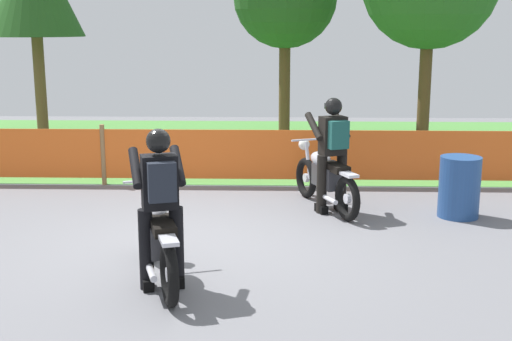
# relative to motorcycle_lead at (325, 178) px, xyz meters

# --- Properties ---
(ground) EXTENTS (24.00, 24.00, 0.02)m
(ground) POSITION_rel_motorcycle_lead_xyz_m (-1.84, -1.80, -0.48)
(ground) COLOR slate
(grass_verge) EXTENTS (24.00, 7.87, 0.01)m
(grass_verge) POSITION_rel_motorcycle_lead_xyz_m (-1.84, 5.35, -0.47)
(grass_verge) COLOR #4C8C3D
(grass_verge) RESTS_ON ground
(barrier_fence) EXTENTS (11.31, 0.08, 1.05)m
(barrier_fence) POSITION_rel_motorcycle_lead_xyz_m (-1.84, 1.41, 0.07)
(barrier_fence) COLOR olive
(barrier_fence) RESTS_ON ground
(motorcycle_lead) EXTENTS (0.94, 1.95, 0.97)m
(motorcycle_lead) POSITION_rel_motorcycle_lead_xyz_m (0.00, 0.00, 0.00)
(motorcycle_lead) COLOR black
(motorcycle_lead) RESTS_ON ground
(motorcycle_trailing) EXTENTS (0.85, 2.02, 0.98)m
(motorcycle_trailing) POSITION_rel_motorcycle_lead_xyz_m (-1.99, -2.99, 0.01)
(motorcycle_trailing) COLOR black
(motorcycle_trailing) RESTS_ON ground
(rider_lead) EXTENTS (0.68, 0.78, 1.69)m
(rider_lead) POSITION_rel_motorcycle_lead_xyz_m (0.08, -0.21, 0.48)
(rider_lead) COLOR black
(rider_lead) RESTS_ON ground
(rider_trailing) EXTENTS (0.66, 0.76, 1.69)m
(rider_trailing) POSITION_rel_motorcycle_lead_xyz_m (-1.92, -3.20, 0.48)
(rider_trailing) COLOR black
(rider_trailing) RESTS_ON ground
(spare_drum) EXTENTS (0.58, 0.58, 0.88)m
(spare_drum) POSITION_rel_motorcycle_lead_xyz_m (1.89, -0.40, -0.03)
(spare_drum) COLOR navy
(spare_drum) RESTS_ON ground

